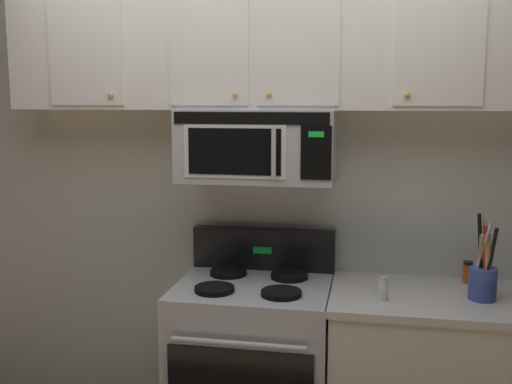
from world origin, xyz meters
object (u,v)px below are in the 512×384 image
salt_shaker (383,288)px  over_range_microwave (258,145)px  utensil_crock_blue (483,278)px  stove_range (254,367)px  spice_jar (468,272)px

salt_shaker → over_range_microwave: bearing=159.1°
over_range_microwave → utensil_crock_blue: bearing=-7.6°
stove_range → over_range_microwave: size_ratio=1.47×
salt_shaker → spice_jar: (0.42, 0.35, -0.00)m
stove_range → salt_shaker: size_ratio=10.13×
stove_range → spice_jar: bearing=12.6°
over_range_microwave → utensil_crock_blue: over_range_microwave is taller
spice_jar → salt_shaker: bearing=-139.9°
salt_shaker → utensil_crock_blue: bearing=12.0°
over_range_microwave → spice_jar: size_ratio=7.09×
over_range_microwave → salt_shaker: 0.91m
over_range_microwave → salt_shaker: (0.62, -0.24, -0.62)m
stove_range → utensil_crock_blue: 1.19m
stove_range → spice_jar: stove_range is taller
stove_range → utensil_crock_blue: bearing=-1.4°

